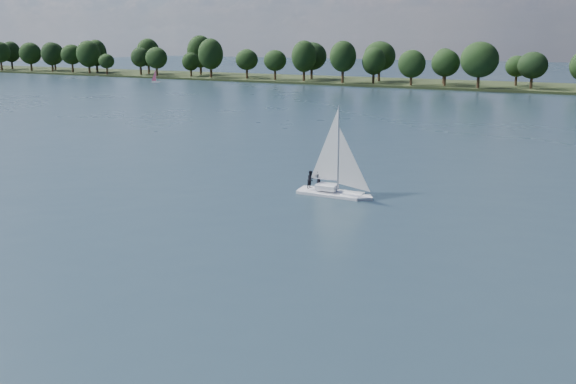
# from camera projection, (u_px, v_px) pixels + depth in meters

# --- Properties ---
(ground) EXTENTS (700.00, 700.00, 0.00)m
(ground) POSITION_uv_depth(u_px,v_px,m) (438.00, 133.00, 111.84)
(ground) COLOR #233342
(ground) RESTS_ON ground
(far_shore) EXTENTS (660.00, 40.00, 1.50)m
(far_shore) POSITION_uv_depth(u_px,v_px,m) (537.00, 89.00, 207.06)
(far_shore) COLOR black
(far_shore) RESTS_ON ground
(sailboat) EXTENTS (7.60, 2.27, 9.95)m
(sailboat) POSITION_uv_depth(u_px,v_px,m) (331.00, 170.00, 66.96)
(sailboat) COLOR white
(sailboat) RESTS_ON ground
(dinghy_pink) EXTENTS (3.38, 2.41, 5.04)m
(dinghy_pink) POSITION_uv_depth(u_px,v_px,m) (156.00, 79.00, 235.35)
(dinghy_pink) COLOR silver
(dinghy_pink) RESTS_ON ground
(pontoon) EXTENTS (4.37, 2.91, 0.50)m
(pontoon) POSITION_uv_depth(u_px,v_px,m) (98.00, 76.00, 272.74)
(pontoon) COLOR #535558
(pontoon) RESTS_ON ground
(treeline) EXTENTS (562.43, 74.41, 17.81)m
(treeline) POSITION_uv_depth(u_px,v_px,m) (486.00, 63.00, 209.10)
(treeline) COLOR black
(treeline) RESTS_ON ground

